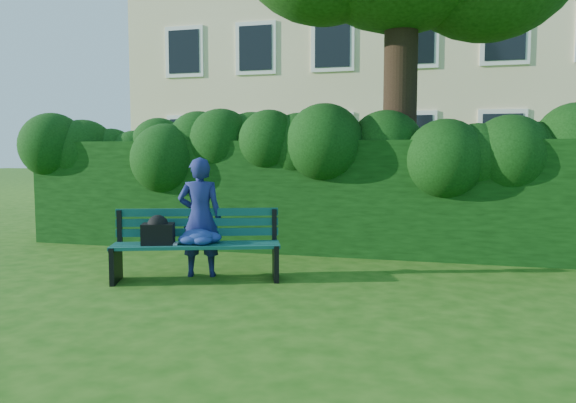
# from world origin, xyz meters

# --- Properties ---
(ground) EXTENTS (80.00, 80.00, 0.00)m
(ground) POSITION_xyz_m (0.00, 0.00, 0.00)
(ground) COLOR #1E500E
(ground) RESTS_ON ground
(apartment_building) EXTENTS (16.00, 8.08, 12.00)m
(apartment_building) POSITION_xyz_m (-0.00, 13.99, 6.00)
(apartment_building) COLOR beige
(apartment_building) RESTS_ON ground
(hedge) EXTENTS (10.00, 1.00, 1.80)m
(hedge) POSITION_xyz_m (0.00, 2.20, 0.90)
(hedge) COLOR black
(hedge) RESTS_ON ground
(park_bench) EXTENTS (2.15, 1.23, 0.89)m
(park_bench) POSITION_xyz_m (-1.04, -0.29, 0.51)
(park_bench) COLOR #0D4344
(park_bench) RESTS_ON ground
(man_reading) EXTENTS (0.65, 0.52, 1.55)m
(man_reading) POSITION_xyz_m (-1.01, -0.04, 0.78)
(man_reading) COLOR navy
(man_reading) RESTS_ON ground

